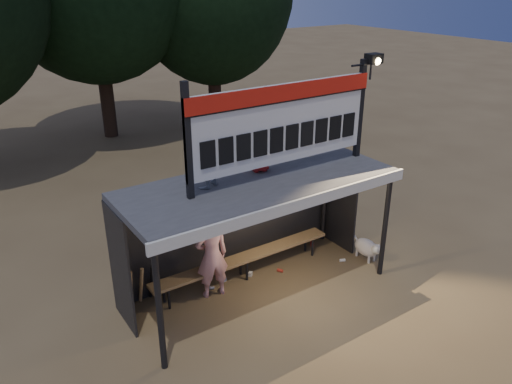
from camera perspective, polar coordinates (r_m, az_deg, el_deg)
ground at (r=9.94m, az=0.33°, el=-11.13°), size 80.00×80.00×0.00m
player at (r=9.39m, az=-5.06°, el=-7.26°), size 0.68×0.50×1.71m
child_a at (r=8.40m, az=-5.96°, el=3.71°), size 0.59×0.53×1.00m
child_b at (r=9.09m, az=0.45°, el=5.13°), size 0.50×0.38×0.92m
dugout_shelter at (r=9.19m, az=-0.49°, el=-0.91°), size 5.10×2.08×2.32m
scoreboard_assembly at (r=8.79m, az=3.46°, el=8.15°), size 4.10×0.27×1.99m
bench at (r=10.09m, az=-1.43°, el=-7.62°), size 4.00×0.35×0.48m
dog at (r=11.02m, az=12.62°, el=-6.24°), size 0.36×0.81×0.49m
bats at (r=9.55m, az=-12.99°, el=-10.32°), size 0.47×0.32×0.84m
litter at (r=10.52m, az=1.80°, el=-8.72°), size 2.97×1.01×0.08m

